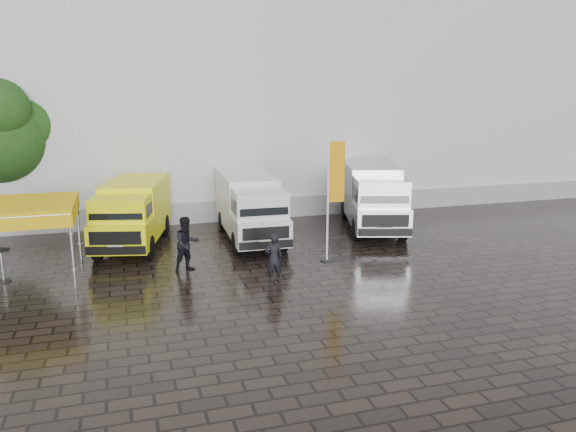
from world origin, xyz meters
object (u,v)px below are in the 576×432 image
Objects in this scene: van_white at (250,208)px; canopy_tent at (21,207)px; van_yellow at (132,215)px; wheelie_bin at (392,203)px; van_silver at (372,197)px; person_tent at (187,244)px; cocktail_table at (2,266)px; flagpole at (333,193)px; person_front at (274,258)px.

van_white reaches higher than canopy_tent.
wheelie_bin is at bearing 26.53° from van_yellow.
van_silver reaches higher than wheelie_bin.
van_white is at bearing 26.57° from person_tent.
wheelie_bin is (2.49, 2.88, -0.96)m from van_silver.
van_silver reaches higher than cocktail_table.
van_silver is (10.46, 0.00, 0.14)m from van_yellow.
canopy_tent is at bearing -126.01° from van_yellow.
flagpole is (2.23, -3.71, 1.19)m from van_white.
flagpole is 3.60m from person_front.
canopy_tent is 10.56m from flagpole.
van_white reaches higher than cocktail_table.
wheelie_bin is 13.07m from person_tent.
cocktail_table is 6.01m from person_tent.
wheelie_bin is 0.57× the size of person_front.
van_white is 4.48m from flagpole.
van_yellow is 13.29m from wheelie_bin.
van_silver is 3.92m from wheelie_bin.
van_white is at bearing 121.01° from flagpole.
flagpole reaches higher than person_tent.
person_tent is (5.97, -0.59, 0.42)m from cocktail_table.
van_white is at bearing -89.68° from person_front.
van_silver reaches higher than person_tent.
cocktail_table is (-0.73, -0.20, -1.87)m from canopy_tent.
van_silver is at bearing 5.74° from van_white.
van_yellow is at bearing 178.16° from van_white.
wheelie_bin is at bearing -130.09° from person_front.
wheelie_bin is (12.95, 2.88, -0.81)m from van_yellow.
person_tent is at bearing -129.28° from van_white.
person_front reaches higher than cocktail_table.
canopy_tent reaches higher than wheelie_bin.
van_white is 1.83× the size of canopy_tent.
van_silver is 14.35m from canopy_tent.
wheelie_bin is (17.22, 6.05, -0.08)m from cocktail_table.
van_silver is 1.95× the size of canopy_tent.
van_silver is at bearing 11.99° from canopy_tent.
person_tent is (5.24, -0.79, -1.46)m from canopy_tent.
person_tent is at bearing -137.49° from wheelie_bin.
van_silver reaches higher than canopy_tent.
cocktail_table is at bearing -11.59° from person_front.
flagpole is at bearing -24.98° from person_tent.
person_front is (-6.18, -5.74, -0.60)m from van_silver.
van_white reaches higher than wheelie_bin.
person_front is at bearing -39.24° from van_yellow.
wheelie_bin is at bearing 49.14° from flagpole.
canopy_tent is at bearing -148.51° from wheelie_bin.
van_white is (4.73, -0.34, 0.06)m from van_yellow.
van_yellow reaches higher than wheelie_bin.
van_yellow is at bearing -155.50° from wheelie_bin.
van_silver is 5.47m from flagpole.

